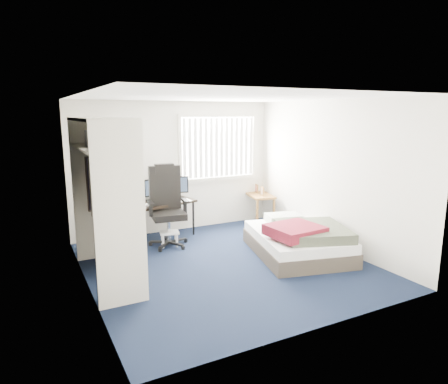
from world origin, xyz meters
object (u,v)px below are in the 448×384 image
at_px(bed, 299,240).
at_px(nightstand, 259,197).
at_px(desk, 156,200).
at_px(office_chair, 167,214).

bearing_deg(bed, nightstand, 76.07).
height_order(nightstand, bed, nightstand).
xyz_separation_m(desk, office_chair, (0.06, -0.43, -0.18)).
bearing_deg(nightstand, desk, -177.66).
distance_m(office_chair, nightstand, 2.27).
relative_size(nightstand, bed, 0.47).
xyz_separation_m(office_chair, nightstand, (2.21, 0.52, -0.00)).
height_order(desk, nightstand, desk).
height_order(desk, office_chair, office_chair).
height_order(desk, bed, desk).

